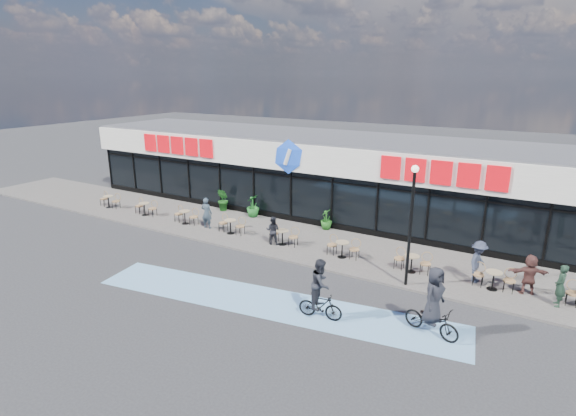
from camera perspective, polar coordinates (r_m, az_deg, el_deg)
The scene contains 23 objects.
ground at distance 20.10m, azimuth -9.68°, elevation -7.27°, with size 120.00×120.00×0.00m, color #28282B.
sidewalk at distance 23.43m, azimuth -2.67°, elevation -3.38°, with size 44.00×5.00×0.10m, color #5D5752.
bike_lane at distance 16.86m, azimuth -2.26°, elevation -11.94°, with size 14.00×2.20×0.01m, color #6799C3.
building at distance 27.34m, azimuth 3.46°, elevation 4.53°, with size 30.60×6.57×4.75m.
lamp_post at distance 17.52m, azimuth 15.39°, elevation -0.89°, with size 0.28×0.28×4.79m.
bistro_set_0 at distance 30.00m, azimuth -21.70°, elevation 0.95°, with size 1.54×0.62×0.90m.
bistro_set_1 at distance 27.65m, azimuth -17.63°, elevation 0.09°, with size 1.54×0.62×0.90m.
bistro_set_2 at distance 25.48m, azimuth -12.83°, elevation -0.92°, with size 1.54×0.62×0.90m.
bistro_set_3 at distance 23.52m, azimuth -7.19°, elevation -2.10°, with size 1.54×0.62×0.90m.
bistro_set_4 at distance 21.85m, azimuth -0.59°, elevation -3.46°, with size 1.54×0.62×0.90m.
bistro_set_5 at distance 20.52m, azimuth 7.00°, elevation -4.95°, with size 1.54×0.62×0.90m.
bistro_set_6 at distance 19.61m, azimuth 15.50°, elevation -6.52°, with size 1.54×0.62×0.90m.
bistro_set_7 at distance 19.18m, azimuth 24.66°, elevation -8.03°, with size 1.54×0.62×0.90m.
potted_plant_left at distance 27.31m, azimuth -8.21°, elevation 1.02°, with size 0.76×0.61×1.38m, color #154714.
potted_plant_mid at distance 26.05m, azimuth -4.48°, elevation 0.29°, with size 0.72×0.72×1.29m, color #1A5C1F.
potted_plant_right at distance 24.00m, azimuth 4.88°, elevation -1.40°, with size 0.62×0.62×1.11m, color #1D5518.
patron_left at distance 24.36m, azimuth -10.30°, elevation -0.62°, with size 0.62×0.40×1.69m, color #2E3B47.
patron_right at distance 21.78m, azimuth -1.93°, elevation -2.85°, with size 0.68×0.53×1.40m, color black.
pedestrian_a at distance 18.78m, azimuth 31.30°, elevation -8.43°, with size 0.57×0.37×1.57m, color black.
pedestrian_b at distance 19.36m, azimuth 22.98°, elevation -6.30°, with size 1.11×0.64×1.72m, color #2A3041.
pedestrian_c at distance 19.22m, azimuth 28.30°, elevation -7.43°, with size 1.44×0.46×1.56m, color #55302C.
cyclist_a at distance 15.48m, azimuth 4.15°, elevation -10.65°, with size 1.60×0.93×2.19m.
cyclist_b at distance 15.32m, azimuth 17.90°, elevation -12.12°, with size 1.99×1.14×2.33m.
Camera 1 is at (12.01, -13.95, 8.08)m, focal length 28.00 mm.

